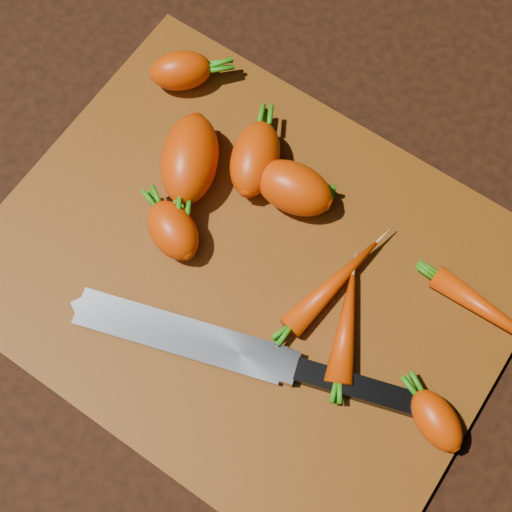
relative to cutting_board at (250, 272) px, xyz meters
The scene contains 13 objects.
ground 0.01m from the cutting_board, ahead, with size 2.00×2.00×0.01m, color black.
cutting_board is the anchor object (origin of this frame).
carrot_0 0.23m from the cutting_board, 143.04° to the left, with size 0.06×0.04×0.04m, color #C13401.
carrot_1 0.09m from the cutting_board, 169.81° to the right, with size 0.07×0.04×0.04m, color #C13401.
carrot_2 0.13m from the cutting_board, 153.46° to the left, with size 0.10×0.06×0.06m, color #C13401.
carrot_3 0.11m from the cutting_board, 121.79° to the left, with size 0.08×0.05×0.05m, color #C13401.
carrot_4 0.09m from the cutting_board, 95.14° to the left, with size 0.08×0.05×0.05m, color #C13401.
carrot_5 0.10m from the cutting_board, 100.72° to the left, with size 0.05×0.03×0.03m, color #C13401.
carrot_6 0.22m from the cutting_board, ahead, with size 0.06×0.04×0.04m, color #C13401.
carrot_7 0.08m from the cutting_board, 20.90° to the left, with size 0.12×0.03×0.03m, color #C13401.
carrot_8 0.24m from the cutting_board, 21.98° to the left, with size 0.14×0.02×0.02m, color #C13401.
carrot_9 0.11m from the cutting_board, ahead, with size 0.11×0.03×0.03m, color #C13401.
knife 0.09m from the cutting_board, 88.63° to the right, with size 0.32×0.13×0.02m.
Camera 1 is at (0.13, -0.18, 0.67)m, focal length 50.00 mm.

